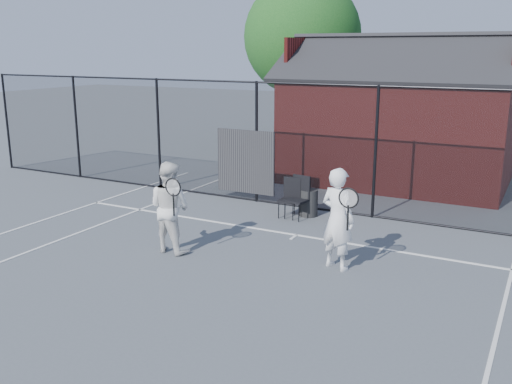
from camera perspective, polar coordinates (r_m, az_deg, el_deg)
The scene contains 10 objects.
ground at distance 9.38m, azimuth -3.44°, elevation -9.48°, with size 80.00×80.00×0.00m, color #4F555B.
court_lines at distance 8.39m, azimuth -8.24°, elevation -12.57°, with size 11.02×18.00×0.01m.
fence at distance 13.42m, azimuth 6.48°, elevation 4.15°, with size 22.04×3.00×3.00m.
clubhouse at distance 16.94m, azimuth 14.07°, elevation 6.44°, with size 6.50×4.36×4.19m.
tree_left at distance 22.69m, azimuth 4.65°, elevation 15.19°, with size 4.48×4.48×6.44m.
player_front at distance 9.95m, azimuth 8.18°, elevation -2.66°, with size 0.86×0.68×1.80m.
player_back at distance 10.82m, azimuth -8.62°, elevation -1.49°, with size 0.97×0.73×1.74m.
chair_left at distance 12.98m, azimuth 3.33°, elevation -0.67°, with size 0.42×0.44×0.88m, color black.
chair_right at distance 12.89m, azimuth 4.09°, elevation -0.64°, with size 0.46×0.47×0.95m, color black.
waste_bin at distance 13.18m, azimuth 5.28°, elevation -1.07°, with size 0.43×0.43×0.62m, color #272727.
Camera 1 is at (4.50, -7.32, 3.75)m, focal length 40.00 mm.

